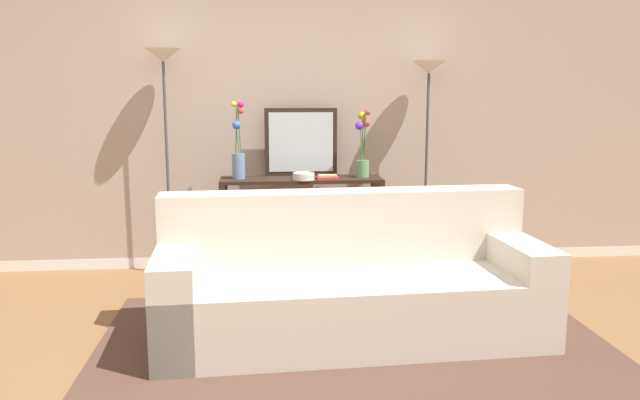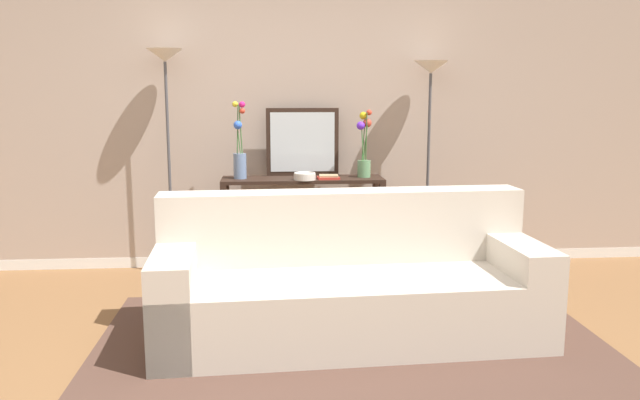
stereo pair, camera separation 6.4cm
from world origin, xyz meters
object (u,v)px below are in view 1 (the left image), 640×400
floor_lamp_right (428,107)px  book_stack (327,177)px  book_row_under_console (264,267)px  wall_mirror (301,142)px  floor_lamp_left (165,99)px  vase_short_flowers (363,150)px  couch (350,287)px  console_table (301,208)px  vase_tall_flowers (238,155)px  fruit_bowl (304,176)px

floor_lamp_right → book_stack: floor_lamp_right is taller
floor_lamp_right → book_row_under_console: 1.91m
book_row_under_console → wall_mirror: bearing=25.4°
floor_lamp_left → vase_short_flowers: size_ratio=3.32×
floor_lamp_left → floor_lamp_right: bearing=-0.0°
couch → vase_short_flowers: 1.62m
console_table → book_row_under_console: size_ratio=2.83×
floor_lamp_left → floor_lamp_right: size_ratio=1.05×
couch → floor_lamp_right: size_ratio=1.35×
vase_tall_flowers → book_stack: (0.71, -0.08, -0.18)m
couch → fruit_bowl: size_ratio=13.46×
console_table → fruit_bowl: 0.30m
floor_lamp_left → console_table: bearing=-2.6°
console_table → couch: bearing=-81.6°
console_table → book_stack: size_ratio=7.34×
floor_lamp_right → wall_mirror: floor_lamp_right is taller
fruit_bowl → vase_short_flowers: bearing=14.4°
vase_short_flowers → book_row_under_console: size_ratio=1.19×
floor_lamp_left → fruit_bowl: 1.26m
couch → floor_lamp_left: 2.25m
vase_short_flowers → book_row_under_console: vase_short_flowers is taller
couch → book_stack: 1.41m
vase_short_flowers → fruit_bowl: size_ratio=3.15×
vase_short_flowers → couch: bearing=-102.0°
vase_short_flowers → vase_tall_flowers: bearing=-179.1°
fruit_bowl → book_row_under_console: size_ratio=0.38×
fruit_bowl → book_row_under_console: (-0.33, 0.12, -0.78)m
console_table → book_row_under_console: 0.59m
floor_lamp_left → vase_short_flowers: (1.59, -0.04, -0.42)m
floor_lamp_left → vase_tall_flowers: 0.73m
fruit_bowl → vase_tall_flowers: bearing=167.8°
console_table → floor_lamp_left: floor_lamp_left is taller
vase_tall_flowers → vase_short_flowers: (1.02, 0.02, 0.03)m
vase_tall_flowers → fruit_bowl: bearing=-12.2°
floor_lamp_right → wall_mirror: (-1.05, 0.10, -0.29)m
floor_lamp_left → book_row_under_console: size_ratio=3.94×
console_table → vase_tall_flowers: bearing=-179.6°
vase_short_flowers → book_stack: (-0.30, -0.10, -0.21)m
fruit_bowl → book_row_under_console: fruit_bowl is taller
fruit_bowl → book_stack: 0.20m
console_table → book_stack: (0.20, -0.09, 0.26)m
console_table → floor_lamp_left: size_ratio=0.72×
book_row_under_console → floor_lamp_right: bearing=2.1°
floor_lamp_left → wall_mirror: size_ratio=3.04×
floor_lamp_left → fruit_bowl: bearing=-8.6°
couch → fruit_bowl: 1.41m
wall_mirror → book_stack: (0.20, -0.24, -0.27)m
book_stack → book_row_under_console: (-0.52, 0.09, -0.77)m
floor_lamp_right → book_row_under_console: floor_lamp_right is taller
floor_lamp_right → fruit_bowl: floor_lamp_right is taller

